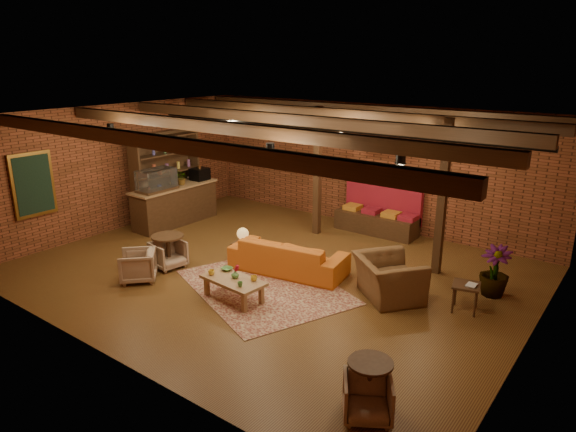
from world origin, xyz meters
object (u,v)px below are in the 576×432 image
Objects in this scene: coffee_table at (233,281)px; round_table_right at (370,377)px; side_table_lamp at (243,236)px; side_table_book at (466,286)px; armchair_far at (368,396)px; armchair_right at (389,271)px; armchair_a at (168,253)px; armchair_b at (138,264)px; plant_tall at (501,221)px; round_table_left at (168,246)px; sofa at (288,256)px.

round_table_right is (3.48, -1.25, 0.08)m from coffee_table.
coffee_table is 1.79m from side_table_lamp.
side_table_book is 3.55m from armchair_far.
side_table_lamp is 0.67× the size of armchair_right.
armchair_a is 0.93× the size of armchair_b.
armchair_b is 5.65m from round_table_right.
armchair_a is at bearing 57.79° from armchair_right.
armchair_far is (5.70, -1.73, -0.02)m from armchair_a.
coffee_table is 2.31× the size of side_table_book.
plant_tall reaches higher than side_table_book.
armchair_far is at bearing -90.42° from side_table_book.
armchair_b is at bearing 172.39° from round_table_right.
side_table_lamp is 1.15× the size of round_table_left.
side_table_lamp is 1.26× the size of armchair_a.
armchair_a reaches higher than side_table_book.
coffee_table is at bearing -149.32° from side_table_book.
armchair_b is 6.28m from side_table_book.
coffee_table is at bearing -8.82° from round_table_left.
round_table_left is 1.04× the size of round_table_right.
sofa is 3.54× the size of armchair_b.
sofa is 3.05m from armchair_b.
armchair_a is at bearing -162.44° from side_table_book.
sofa is at bearing 42.95° from armchair_right.
round_table_left is 0.58× the size of armchair_right.
armchair_a is at bearing -155.14° from plant_tall.
armchair_far is (3.51, -3.06, -0.05)m from sofa.
armchair_b reaches higher than armchair_a.
armchair_right is (4.43, 1.44, 0.05)m from round_table_left.
side_table_lamp is at bearing 1.43° from sofa.
coffee_table is 1.87× the size of round_table_right.
armchair_far is (4.58, -2.86, -0.31)m from side_table_lamp.
armchair_right is 1.79× the size of round_table_right.
round_table_left is 0.24× the size of plant_tall.
plant_tall is at bearing -168.40° from sofa.
side_table_lamp reaches higher than side_table_book.
plant_tall is (3.79, 3.06, 1.09)m from coffee_table.
sofa reaches higher than side_table_book.
side_table_book is at bearing 68.80° from armchair_b.
round_table_right is at bearing -97.45° from armchair_a.
plant_tall reaches higher than sofa.
coffee_table is at bearing -54.31° from side_table_lamp.
sofa is 3.78× the size of armchair_a.
armchair_far is at bearing -98.83° from armchair_a.
round_table_left is 1.10× the size of armchair_a.
round_table_left is at bearing 137.79° from armchair_b.
round_table_left is at bearing 45.24° from armchair_a.
side_table_lamp is 1.62m from armchair_a.
coffee_table is 1.97× the size of armchair_a.
sofa reaches higher than armchair_b.
plant_tall is (4.82, 1.62, 0.85)m from side_table_lamp.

